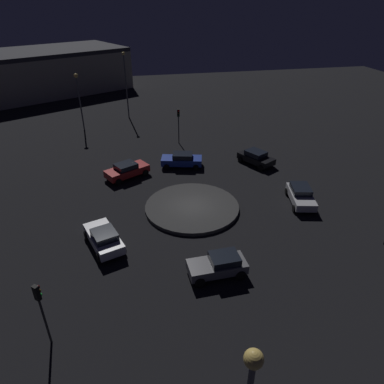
{
  "coord_description": "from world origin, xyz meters",
  "views": [
    {
      "loc": [
        -5.47,
        -25.58,
        16.63
      ],
      "look_at": [
        0.0,
        0.0,
        1.68
      ],
      "focal_mm": 32.76,
      "sensor_mm": 36.0,
      "label": 1
    }
  ],
  "objects_px": {
    "car_white": "(104,238)",
    "car_silver": "(301,195)",
    "traffic_light_north": "(178,120)",
    "store_building": "(41,72)",
    "car_blue": "(182,160)",
    "car_grey": "(219,265)",
    "streetlamp_north": "(126,80)",
    "car_black": "(256,157)",
    "car_red": "(127,170)",
    "streetlamp_northwest_near": "(79,93)",
    "traffic_light_southwest": "(40,303)"
  },
  "relations": [
    {
      "from": "car_white",
      "to": "streetlamp_north",
      "type": "relative_size",
      "value": 0.49
    },
    {
      "from": "car_white",
      "to": "car_silver",
      "type": "height_order",
      "value": "car_white"
    },
    {
      "from": "car_white",
      "to": "car_red",
      "type": "relative_size",
      "value": 0.98
    },
    {
      "from": "car_grey",
      "to": "traffic_light_north",
      "type": "xyz_separation_m",
      "value": [
        1.58,
        23.84,
        2.31
      ]
    },
    {
      "from": "traffic_light_southwest",
      "to": "streetlamp_northwest_near",
      "type": "xyz_separation_m",
      "value": [
        -0.03,
        34.69,
        2.11
      ]
    },
    {
      "from": "car_grey",
      "to": "streetlamp_northwest_near",
      "type": "relative_size",
      "value": 0.52
    },
    {
      "from": "car_black",
      "to": "car_white",
      "type": "bearing_deg",
      "value": -83.52
    },
    {
      "from": "car_white",
      "to": "car_silver",
      "type": "bearing_deg",
      "value": -99.59
    },
    {
      "from": "traffic_light_north",
      "to": "store_building",
      "type": "xyz_separation_m",
      "value": [
        -20.48,
        31.13,
        0.68
      ]
    },
    {
      "from": "car_blue",
      "to": "store_building",
      "type": "height_order",
      "value": "store_building"
    },
    {
      "from": "car_blue",
      "to": "car_grey",
      "type": "height_order",
      "value": "car_blue"
    },
    {
      "from": "car_silver",
      "to": "traffic_light_southwest",
      "type": "relative_size",
      "value": 1.08
    },
    {
      "from": "car_red",
      "to": "streetlamp_north",
      "type": "bearing_deg",
      "value": 58.44
    },
    {
      "from": "car_white",
      "to": "streetlamp_northwest_near",
      "type": "height_order",
      "value": "streetlamp_northwest_near"
    },
    {
      "from": "car_red",
      "to": "traffic_light_north",
      "type": "bearing_deg",
      "value": 21.63
    },
    {
      "from": "car_grey",
      "to": "car_white",
      "type": "bearing_deg",
      "value": -33.49
    },
    {
      "from": "car_grey",
      "to": "streetlamp_northwest_near",
      "type": "height_order",
      "value": "streetlamp_northwest_near"
    },
    {
      "from": "car_grey",
      "to": "streetlamp_north",
      "type": "xyz_separation_m",
      "value": [
        -4.01,
        35.75,
        4.85
      ]
    },
    {
      "from": "store_building",
      "to": "car_white",
      "type": "bearing_deg",
      "value": 75.84
    },
    {
      "from": "car_white",
      "to": "traffic_light_southwest",
      "type": "relative_size",
      "value": 1.11
    },
    {
      "from": "streetlamp_north",
      "to": "store_building",
      "type": "xyz_separation_m",
      "value": [
        -14.89,
        19.22,
        -1.87
      ]
    },
    {
      "from": "streetlamp_northwest_near",
      "to": "streetlamp_north",
      "type": "relative_size",
      "value": 0.81
    },
    {
      "from": "car_blue",
      "to": "traffic_light_southwest",
      "type": "height_order",
      "value": "traffic_light_southwest"
    },
    {
      "from": "car_grey",
      "to": "traffic_light_southwest",
      "type": "relative_size",
      "value": 0.95
    },
    {
      "from": "car_silver",
      "to": "car_red",
      "type": "relative_size",
      "value": 0.94
    },
    {
      "from": "traffic_light_north",
      "to": "car_white",
      "type": "bearing_deg",
      "value": -19.44
    },
    {
      "from": "car_silver",
      "to": "traffic_light_southwest",
      "type": "distance_m",
      "value": 22.91
    },
    {
      "from": "car_blue",
      "to": "car_red",
      "type": "xyz_separation_m",
      "value": [
        -5.99,
        -1.38,
        0.02
      ]
    },
    {
      "from": "car_black",
      "to": "streetlamp_north",
      "type": "height_order",
      "value": "streetlamp_north"
    },
    {
      "from": "car_white",
      "to": "car_red",
      "type": "height_order",
      "value": "car_red"
    },
    {
      "from": "car_red",
      "to": "streetlamp_north",
      "type": "xyz_separation_m",
      "value": [
        1.26,
        19.96,
        4.85
      ]
    },
    {
      "from": "car_white",
      "to": "streetlamp_northwest_near",
      "type": "relative_size",
      "value": 0.61
    },
    {
      "from": "car_silver",
      "to": "streetlamp_northwest_near",
      "type": "relative_size",
      "value": 0.59
    },
    {
      "from": "streetlamp_north",
      "to": "car_red",
      "type": "bearing_deg",
      "value": -93.62
    },
    {
      "from": "car_black",
      "to": "streetlamp_northwest_near",
      "type": "distance_m",
      "value": 25.0
    },
    {
      "from": "car_white",
      "to": "car_blue",
      "type": "bearing_deg",
      "value": -52.1
    },
    {
      "from": "car_black",
      "to": "car_red",
      "type": "relative_size",
      "value": 0.93
    },
    {
      "from": "car_red",
      "to": "traffic_light_southwest",
      "type": "height_order",
      "value": "traffic_light_southwest"
    },
    {
      "from": "traffic_light_southwest",
      "to": "car_blue",
      "type": "bearing_deg",
      "value": 12.99
    },
    {
      "from": "traffic_light_north",
      "to": "streetlamp_north",
      "type": "xyz_separation_m",
      "value": [
        -5.59,
        11.91,
        2.55
      ]
    },
    {
      "from": "car_black",
      "to": "streetlamp_north",
      "type": "bearing_deg",
      "value": -175.33
    },
    {
      "from": "car_blue",
      "to": "streetlamp_northwest_near",
      "type": "bearing_deg",
      "value": 142.15
    },
    {
      "from": "streetlamp_north",
      "to": "car_black",
      "type": "bearing_deg",
      "value": -56.84
    },
    {
      "from": "streetlamp_northwest_near",
      "to": "car_white",
      "type": "bearing_deg",
      "value": -83.9
    },
    {
      "from": "car_white",
      "to": "traffic_light_north",
      "type": "bearing_deg",
      "value": -44.16
    },
    {
      "from": "car_silver",
      "to": "car_grey",
      "type": "bearing_deg",
      "value": -39.64
    },
    {
      "from": "traffic_light_southwest",
      "to": "car_white",
      "type": "bearing_deg",
      "value": 21.65
    },
    {
      "from": "car_white",
      "to": "car_silver",
      "type": "relative_size",
      "value": 1.03
    },
    {
      "from": "car_grey",
      "to": "car_black",
      "type": "bearing_deg",
      "value": -120.7
    },
    {
      "from": "car_black",
      "to": "store_building",
      "type": "relative_size",
      "value": 0.13
    }
  ]
}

